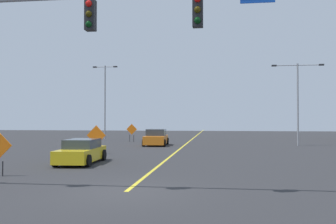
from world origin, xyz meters
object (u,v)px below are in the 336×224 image
(car_orange_approaching, at_px, (156,138))
(construction_sign_right_lane, at_px, (132,130))
(construction_sign_median_near, at_px, (96,136))
(traffic_signal_assembly, at_px, (35,31))
(car_yellow_distant, at_px, (81,152))
(street_lamp_far_left, at_px, (298,96))
(street_lamp_mid_right, at_px, (105,97))

(car_orange_approaching, bearing_deg, construction_sign_right_lane, 124.16)
(construction_sign_median_near, bearing_deg, traffic_signal_assembly, -80.74)
(car_yellow_distant, bearing_deg, construction_sign_median_near, 100.19)
(construction_sign_right_lane, xyz_separation_m, car_yellow_distant, (1.72, -19.52, -0.60))
(street_lamp_far_left, distance_m, construction_sign_right_lane, 17.27)
(street_lamp_far_left, bearing_deg, car_yellow_distant, -133.24)
(street_lamp_mid_right, bearing_deg, construction_sign_median_near, -74.80)
(construction_sign_right_lane, xyz_separation_m, car_orange_approaching, (3.52, -5.18, -0.52))
(car_orange_approaching, bearing_deg, traffic_signal_assembly, -91.71)
(traffic_signal_assembly, xyz_separation_m, street_lamp_mid_right, (-6.66, 29.72, -0.43))
(construction_sign_right_lane, distance_m, car_yellow_distant, 19.61)
(street_lamp_far_left, relative_size, car_yellow_distant, 1.67)
(traffic_signal_assembly, distance_m, car_orange_approaching, 22.44)
(traffic_signal_assembly, height_order, car_orange_approaching, traffic_signal_assembly)
(street_lamp_far_left, relative_size, construction_sign_right_lane, 3.93)
(street_lamp_far_left, xyz_separation_m, construction_sign_right_lane, (-16.51, 3.79, -3.38))
(construction_sign_right_lane, bearing_deg, construction_sign_median_near, -86.98)
(street_lamp_far_left, distance_m, car_yellow_distant, 21.96)
(traffic_signal_assembly, bearing_deg, construction_sign_right_lane, 96.03)
(traffic_signal_assembly, xyz_separation_m, construction_sign_median_near, (-2.12, 12.99, -4.25))
(construction_sign_right_lane, height_order, car_yellow_distant, construction_sign_right_lane)
(traffic_signal_assembly, distance_m, construction_sign_right_lane, 27.57)
(street_lamp_mid_right, relative_size, construction_sign_median_near, 4.35)
(street_lamp_far_left, xyz_separation_m, car_yellow_distant, (-14.79, -15.73, -3.97))
(traffic_signal_assembly, height_order, street_lamp_far_left, street_lamp_far_left)
(traffic_signal_assembly, bearing_deg, street_lamp_mid_right, 102.64)
(traffic_signal_assembly, bearing_deg, street_lamp_far_left, 59.64)
(traffic_signal_assembly, height_order, street_lamp_mid_right, street_lamp_mid_right)
(traffic_signal_assembly, bearing_deg, car_yellow_distant, 98.59)
(construction_sign_median_near, xyz_separation_m, car_orange_approaching, (2.77, 8.92, -0.52))
(construction_sign_right_lane, distance_m, construction_sign_median_near, 14.12)
(street_lamp_mid_right, distance_m, construction_sign_median_near, 17.75)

